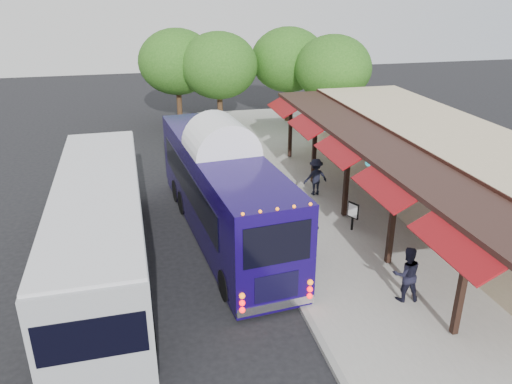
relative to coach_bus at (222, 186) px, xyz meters
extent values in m
plane|color=black|center=(1.45, -3.98, -2.04)|extent=(90.00, 90.00, 0.00)
cube|color=#9E9B93|center=(6.45, 0.02, -1.97)|extent=(10.00, 40.00, 0.15)
cube|color=gray|center=(1.50, 0.02, -1.97)|extent=(0.20, 40.00, 0.16)
cube|color=#C1B086|center=(9.95, 0.02, -0.24)|extent=(5.00, 20.00, 3.60)
cube|color=black|center=(7.43, 0.02, 1.26)|extent=(0.06, 20.00, 0.60)
cube|color=#331E19|center=(6.35, 0.02, 1.36)|extent=(2.60, 20.00, 0.18)
cube|color=black|center=(5.23, -7.98, -0.24)|extent=(0.18, 0.18, 3.16)
cube|color=maroon|center=(4.80, -7.98, 1.11)|extent=(1.00, 3.20, 0.57)
cube|color=black|center=(5.23, -3.98, -0.24)|extent=(0.18, 0.18, 3.16)
cube|color=maroon|center=(4.80, -3.98, 1.11)|extent=(1.00, 3.20, 0.57)
cube|color=black|center=(5.23, 0.02, -0.24)|extent=(0.18, 0.18, 3.16)
cube|color=maroon|center=(4.80, 0.02, 1.11)|extent=(1.00, 3.20, 0.57)
cube|color=black|center=(5.23, 4.02, -0.24)|extent=(0.18, 0.18, 3.16)
cube|color=maroon|center=(4.80, 4.02, 1.11)|extent=(1.00, 3.20, 0.57)
cube|color=black|center=(5.23, 8.02, -0.24)|extent=(0.18, 0.18, 3.16)
cube|color=maroon|center=(4.80, 8.02, 1.11)|extent=(1.00, 3.20, 0.57)
sphere|color=teal|center=(5.65, -5.98, 0.84)|extent=(0.26, 0.26, 0.26)
sphere|color=teal|center=(5.65, -0.98, 0.84)|extent=(0.26, 0.26, 0.26)
sphere|color=teal|center=(5.65, 4.02, 0.84)|extent=(0.26, 0.26, 0.26)
cube|color=#13064C|center=(0.00, 0.01, -0.05)|extent=(3.71, 12.02, 3.10)
cube|color=#13064C|center=(0.00, 0.01, -1.75)|extent=(3.65, 11.90, 0.34)
ellipsoid|color=white|center=(0.00, 0.01, 1.48)|extent=(3.69, 11.79, 0.55)
cube|color=black|center=(0.00, -5.91, 0.47)|extent=(2.05, 0.24, 1.28)
cube|color=silver|center=(0.00, -5.84, -1.63)|extent=(2.47, 0.43, 0.28)
sphere|color=#FF0C0C|center=(-1.08, -5.93, -1.37)|extent=(0.18, 0.18, 0.18)
sphere|color=#FF0C0C|center=(1.08, -5.93, -1.37)|extent=(0.18, 0.18, 0.18)
cylinder|color=black|center=(-1.14, -4.48, -1.53)|extent=(0.40, 1.05, 1.02)
cylinder|color=black|center=(1.14, -4.48, -1.53)|extent=(0.40, 1.05, 1.02)
cylinder|color=black|center=(-1.14, 3.80, -1.53)|extent=(0.40, 1.05, 1.02)
cylinder|color=black|center=(1.14, 3.80, -1.53)|extent=(0.40, 1.05, 1.02)
cube|color=#94979C|center=(-4.49, -2.08, -0.22)|extent=(2.99, 12.59, 2.89)
cube|color=black|center=(-5.86, -2.08, 0.03)|extent=(0.26, 10.65, 1.09)
cube|color=black|center=(-3.12, -2.08, 0.03)|extent=(0.26, 10.65, 1.09)
cube|color=silver|center=(-4.49, -2.08, 1.27)|extent=(2.93, 12.34, 0.11)
cylinder|color=black|center=(-5.74, -6.47, -1.52)|extent=(0.33, 1.05, 1.05)
cylinder|color=black|center=(-3.24, -6.47, -1.52)|extent=(0.33, 1.05, 1.05)
cylinder|color=black|center=(-5.74, 1.68, -1.52)|extent=(0.33, 1.05, 1.05)
cylinder|color=black|center=(-3.24, 1.68, -1.52)|extent=(0.33, 1.05, 1.05)
imported|color=black|center=(2.05, -0.11, -1.02)|extent=(0.65, 0.45, 1.74)
imported|color=black|center=(4.71, -6.07, -0.98)|extent=(0.99, 0.83, 1.82)
imported|color=black|center=(2.81, -2.64, -1.06)|extent=(1.01, 0.95, 1.67)
imported|color=black|center=(4.85, 2.63, -1.02)|extent=(1.17, 0.71, 1.75)
cube|color=black|center=(5.05, -1.23, -1.30)|extent=(0.09, 0.09, 1.19)
cube|color=black|center=(5.05, -1.23, -1.03)|extent=(0.27, 0.51, 0.65)
cube|color=white|center=(5.02, -1.23, -1.03)|extent=(0.20, 0.42, 0.54)
cylinder|color=#382314|center=(2.45, 15.24, -0.56)|extent=(0.36, 0.36, 2.97)
ellipsoid|color=#1E5014|center=(2.45, 15.24, 2.34)|extent=(5.13, 5.13, 4.36)
cylinder|color=#382314|center=(7.50, 16.20, -0.53)|extent=(0.36, 0.36, 3.02)
ellipsoid|color=#1E5014|center=(7.50, 16.20, 2.42)|extent=(5.22, 5.22, 4.44)
cylinder|color=#382314|center=(9.62, 13.11, -0.59)|extent=(0.36, 0.36, 2.90)
ellipsoid|color=#1E5014|center=(9.62, 13.11, 2.24)|extent=(5.01, 5.01, 4.26)
cylinder|color=#382314|center=(-0.13, 17.08, -0.54)|extent=(0.36, 0.36, 3.02)
ellipsoid|color=#1E5014|center=(-0.13, 17.08, 2.41)|extent=(5.21, 5.21, 4.43)
camera|label=1|loc=(-2.85, -17.87, 7.30)|focal=35.00mm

